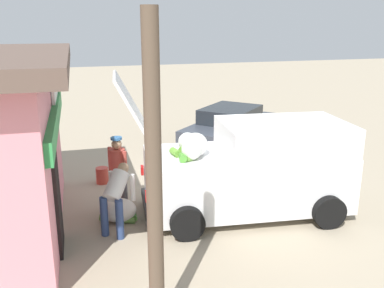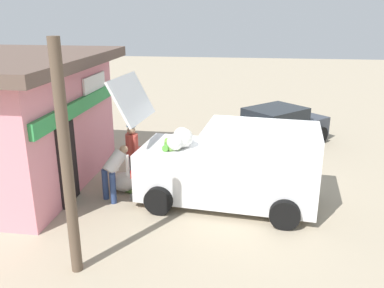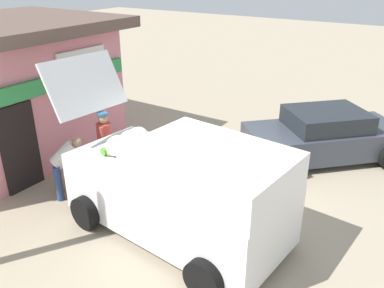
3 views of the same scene
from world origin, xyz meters
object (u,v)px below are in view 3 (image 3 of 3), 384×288
(unloaded_banana_pile, at_px, (87,177))
(paint_bucket, at_px, (144,143))
(parked_sedan, at_px, (324,136))
(vendor_standing, at_px, (105,141))
(customer_bending, at_px, (65,162))
(delivery_van, at_px, (181,188))

(unloaded_banana_pile, relative_size, paint_bucket, 2.08)
(paint_bucket, bearing_deg, parked_sedan, -63.62)
(paint_bucket, bearing_deg, vendor_standing, -172.06)
(parked_sedan, height_order, customer_bending, customer_bending)
(vendor_standing, height_order, customer_bending, vendor_standing)
(vendor_standing, xyz_separation_m, paint_bucket, (1.70, 0.24, -0.74))
(parked_sedan, xyz_separation_m, customer_bending, (-4.91, 4.23, 0.19))
(vendor_standing, relative_size, paint_bucket, 4.01)
(delivery_van, height_order, customer_bending, delivery_van)
(unloaded_banana_pile, bearing_deg, vendor_standing, -8.25)
(parked_sedan, height_order, unloaded_banana_pile, parked_sedan)
(delivery_van, height_order, parked_sedan, delivery_van)
(delivery_van, relative_size, unloaded_banana_pile, 5.80)
(parked_sedan, height_order, paint_bucket, parked_sedan)
(delivery_van, distance_m, vendor_standing, 2.89)
(unloaded_banana_pile, bearing_deg, delivery_van, -96.36)
(delivery_van, bearing_deg, unloaded_banana_pile, 83.64)
(delivery_van, relative_size, vendor_standing, 3.01)
(delivery_van, distance_m, customer_bending, 2.92)
(paint_bucket, bearing_deg, unloaded_banana_pile, -176.14)
(parked_sedan, xyz_separation_m, vendor_standing, (-3.83, 4.06, 0.31))
(parked_sedan, bearing_deg, paint_bucket, 116.38)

